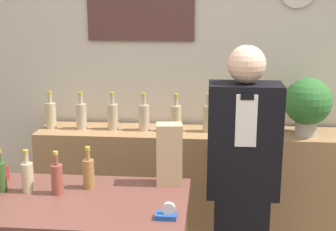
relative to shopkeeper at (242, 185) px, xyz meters
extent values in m
cube|color=beige|center=(-0.43, 1.00, 0.55)|extent=(5.20, 0.06, 2.70)
cube|color=#52312E|center=(-0.72, 0.96, 1.04)|extent=(0.80, 0.02, 0.60)
cube|color=#9E754C|center=(-0.31, 0.74, -0.35)|extent=(2.30, 0.40, 0.91)
cube|color=brown|center=(-0.87, -0.57, 0.11)|extent=(1.17, 0.61, 0.04)
cube|color=black|center=(0.00, 0.00, 0.27)|extent=(0.40, 0.24, 0.65)
cube|color=white|center=(0.00, -0.12, 0.41)|extent=(0.11, 0.01, 0.28)
cube|color=black|center=(0.00, -0.13, 0.54)|extent=(0.07, 0.01, 0.03)
sphere|color=#DBB293|center=(0.00, 0.00, 0.70)|extent=(0.21, 0.21, 0.21)
cylinder|color=#9E998E|center=(0.49, 0.70, 0.16)|extent=(0.15, 0.15, 0.10)
sphere|color=#2D6B2D|center=(0.49, 0.70, 0.35)|extent=(0.33, 0.33, 0.33)
cube|color=tan|center=(-0.39, -0.35, 0.29)|extent=(0.14, 0.11, 0.31)
cube|color=#1E4799|center=(-0.37, -0.74, 0.14)|extent=(0.09, 0.06, 0.02)
cylinder|color=silver|center=(-0.36, -0.74, 0.18)|extent=(0.06, 0.02, 0.06)
cylinder|color=#304E20|center=(-1.20, -0.52, 0.20)|extent=(0.06, 0.06, 0.14)
cylinder|color=tan|center=(-1.06, -0.51, 0.20)|extent=(0.06, 0.06, 0.14)
cylinder|color=tan|center=(-1.06, -0.51, 0.30)|extent=(0.02, 0.02, 0.05)
cylinder|color=#B29933|center=(-1.06, -0.51, 0.34)|extent=(0.02, 0.02, 0.02)
cylinder|color=brown|center=(-0.91, -0.52, 0.20)|extent=(0.06, 0.06, 0.14)
cylinder|color=brown|center=(-0.91, -0.52, 0.30)|extent=(0.02, 0.02, 0.05)
cylinder|color=#B29933|center=(-0.91, -0.52, 0.34)|extent=(0.02, 0.02, 0.02)
cylinder|color=olive|center=(-0.78, -0.44, 0.20)|extent=(0.06, 0.06, 0.14)
cylinder|color=olive|center=(-0.78, -0.44, 0.30)|extent=(0.02, 0.02, 0.05)
cylinder|color=#B29933|center=(-0.78, -0.44, 0.34)|extent=(0.02, 0.02, 0.02)
cylinder|color=tan|center=(-1.37, 0.74, 0.20)|extent=(0.08, 0.08, 0.19)
cylinder|color=tan|center=(-1.37, 0.74, 0.33)|extent=(0.03, 0.03, 0.07)
cylinder|color=#B29933|center=(-1.37, 0.74, 0.38)|extent=(0.03, 0.03, 0.02)
cylinder|color=tan|center=(-1.14, 0.73, 0.20)|extent=(0.08, 0.08, 0.19)
cylinder|color=tan|center=(-1.14, 0.73, 0.33)|extent=(0.03, 0.03, 0.07)
cylinder|color=#B29933|center=(-1.14, 0.73, 0.38)|extent=(0.03, 0.03, 0.02)
cylinder|color=tan|center=(-0.91, 0.74, 0.20)|extent=(0.08, 0.08, 0.19)
cylinder|color=tan|center=(-0.91, 0.74, 0.33)|extent=(0.03, 0.03, 0.07)
cylinder|color=#B29933|center=(-0.91, 0.74, 0.38)|extent=(0.03, 0.03, 0.02)
cylinder|color=tan|center=(-0.67, 0.73, 0.20)|extent=(0.08, 0.08, 0.19)
cylinder|color=tan|center=(-0.67, 0.73, 0.33)|extent=(0.03, 0.03, 0.07)
cylinder|color=#B29933|center=(-0.67, 0.73, 0.38)|extent=(0.03, 0.03, 0.02)
cylinder|color=tan|center=(-0.44, 0.73, 0.20)|extent=(0.08, 0.08, 0.19)
cylinder|color=tan|center=(-0.44, 0.73, 0.33)|extent=(0.03, 0.03, 0.07)
cylinder|color=#B29933|center=(-0.44, 0.73, 0.38)|extent=(0.03, 0.03, 0.02)
cylinder|color=tan|center=(-0.20, 0.74, 0.20)|extent=(0.08, 0.08, 0.19)
cylinder|color=tan|center=(-0.20, 0.74, 0.33)|extent=(0.03, 0.03, 0.07)
cylinder|color=#B29933|center=(-0.20, 0.74, 0.38)|extent=(0.03, 0.03, 0.02)
cylinder|color=tan|center=(0.03, 0.75, 0.20)|extent=(0.08, 0.08, 0.19)
cylinder|color=tan|center=(0.03, 0.75, 0.33)|extent=(0.03, 0.03, 0.07)
cylinder|color=#B29933|center=(0.03, 0.75, 0.38)|extent=(0.03, 0.03, 0.02)
cylinder|color=tan|center=(0.27, 0.74, 0.20)|extent=(0.08, 0.08, 0.19)
cylinder|color=tan|center=(0.27, 0.74, 0.33)|extent=(0.03, 0.03, 0.07)
cylinder|color=#B29933|center=(0.27, 0.74, 0.38)|extent=(0.03, 0.03, 0.02)
camera|label=1|loc=(-0.20, -2.56, 1.03)|focal=50.00mm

